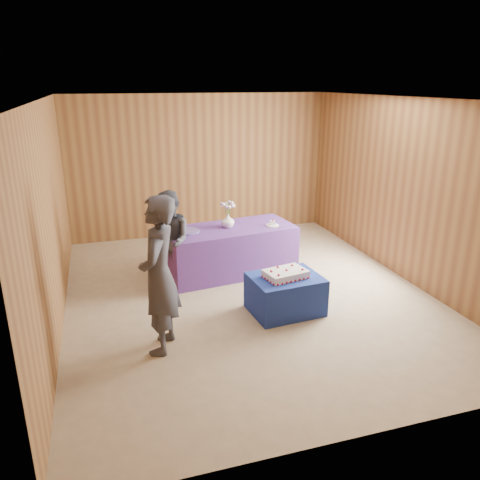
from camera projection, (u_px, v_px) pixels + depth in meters
name	position (u px, v px, depth m)	size (l,w,h in m)	color
ground	(248.00, 294.00, 6.74)	(6.00, 6.00, 0.00)	tan
room_shell	(248.00, 170.00, 6.15)	(5.04, 6.04, 2.72)	brown
cake_table	(285.00, 294.00, 6.16)	(0.90, 0.70, 0.50)	navy
serving_table	(230.00, 250.00, 7.39)	(2.00, 0.90, 0.75)	#54328B
sheet_cake	(286.00, 274.00, 6.04)	(0.61, 0.48, 0.13)	white
vase	(228.00, 221.00, 7.25)	(0.20, 0.20, 0.21)	white
flower_spray	(228.00, 205.00, 7.17)	(0.24, 0.24, 0.18)	#275B24
platter	(187.00, 231.00, 7.06)	(0.38, 0.38, 0.02)	#5E4D9B
plate	(272.00, 225.00, 7.36)	(0.20, 0.20, 0.01)	silver
cake_slice	(272.00, 223.00, 7.35)	(0.09, 0.08, 0.09)	white
knife	(277.00, 227.00, 7.27)	(0.26, 0.02, 0.00)	silver
guest_left	(159.00, 276.00, 5.09)	(0.66, 0.43, 1.80)	#34343D
guest_right	(169.00, 241.00, 6.72)	(0.71, 0.55, 1.46)	#32323C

